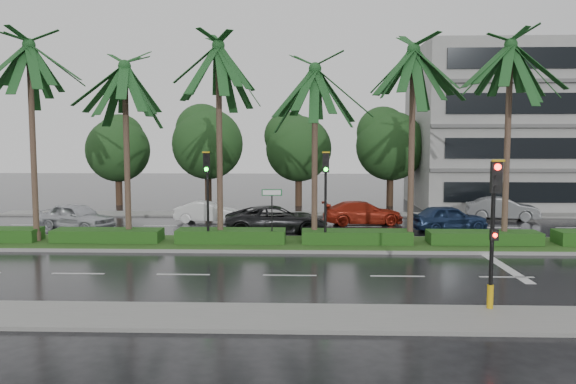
{
  "coord_description": "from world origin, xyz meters",
  "views": [
    {
      "loc": [
        0.63,
        -25.52,
        5.01
      ],
      "look_at": [
        -0.28,
        1.5,
        2.53
      ],
      "focal_mm": 35.0,
      "sensor_mm": 36.0,
      "label": 1
    }
  ],
  "objects_px": {
    "signal_near": "(493,228)",
    "car_grey": "(502,209)",
    "street_sign": "(272,203)",
    "car_blue": "(448,218)",
    "car_white": "(207,212)",
    "signal_median_left": "(207,184)",
    "car_red": "(363,213)",
    "car_silver": "(77,217)",
    "car_darkgrey": "(276,220)"
  },
  "relations": [
    {
      "from": "car_silver",
      "to": "car_blue",
      "type": "xyz_separation_m",
      "value": [
        20.69,
        0.54,
        -0.04
      ]
    },
    {
      "from": "signal_near",
      "to": "car_grey",
      "type": "relative_size",
      "value": 0.99
    },
    {
      "from": "car_silver",
      "to": "car_blue",
      "type": "distance_m",
      "value": 20.7
    },
    {
      "from": "signal_median_left",
      "to": "car_silver",
      "type": "height_order",
      "value": "signal_median_left"
    },
    {
      "from": "signal_median_left",
      "to": "car_red",
      "type": "relative_size",
      "value": 0.91
    },
    {
      "from": "signal_median_left",
      "to": "car_blue",
      "type": "distance_m",
      "value": 13.77
    },
    {
      "from": "car_red",
      "to": "car_grey",
      "type": "distance_m",
      "value": 9.24
    },
    {
      "from": "car_grey",
      "to": "signal_near",
      "type": "bearing_deg",
      "value": 170.54
    },
    {
      "from": "car_white",
      "to": "signal_near",
      "type": "bearing_deg",
      "value": -143.0
    },
    {
      "from": "signal_near",
      "to": "signal_median_left",
      "type": "bearing_deg",
      "value": 135.91
    },
    {
      "from": "signal_median_left",
      "to": "car_darkgrey",
      "type": "xyz_separation_m",
      "value": [
        3.0,
        3.96,
        -2.24
      ]
    },
    {
      "from": "signal_median_left",
      "to": "car_silver",
      "type": "distance_m",
      "value": 9.75
    },
    {
      "from": "street_sign",
      "to": "car_white",
      "type": "relative_size",
      "value": 0.67
    },
    {
      "from": "street_sign",
      "to": "car_red",
      "type": "bearing_deg",
      "value": 56.35
    },
    {
      "from": "car_silver",
      "to": "car_red",
      "type": "bearing_deg",
      "value": -56.51
    },
    {
      "from": "car_white",
      "to": "car_blue",
      "type": "relative_size",
      "value": 0.9
    },
    {
      "from": "car_white",
      "to": "car_grey",
      "type": "distance_m",
      "value": 18.57
    },
    {
      "from": "signal_median_left",
      "to": "car_darkgrey",
      "type": "bearing_deg",
      "value": 52.87
    },
    {
      "from": "car_white",
      "to": "car_silver",
      "type": "bearing_deg",
      "value": 120.87
    },
    {
      "from": "car_silver",
      "to": "car_grey",
      "type": "height_order",
      "value": "car_silver"
    },
    {
      "from": "signal_median_left",
      "to": "car_white",
      "type": "bearing_deg",
      "value": 100.43
    },
    {
      "from": "car_blue",
      "to": "signal_median_left",
      "type": "bearing_deg",
      "value": 99.07
    },
    {
      "from": "car_darkgrey",
      "to": "car_grey",
      "type": "xyz_separation_m",
      "value": [
        13.99,
        5.83,
        -0.04
      ]
    },
    {
      "from": "car_red",
      "to": "car_blue",
      "type": "height_order",
      "value": "car_blue"
    },
    {
      "from": "car_red",
      "to": "car_darkgrey",
      "type": "bearing_deg",
      "value": 119.74
    },
    {
      "from": "street_sign",
      "to": "signal_median_left",
      "type": "bearing_deg",
      "value": -176.53
    },
    {
      "from": "street_sign",
      "to": "car_darkgrey",
      "type": "bearing_deg",
      "value": 90.0
    },
    {
      "from": "car_darkgrey",
      "to": "car_red",
      "type": "bearing_deg",
      "value": -60.45
    },
    {
      "from": "car_blue",
      "to": "car_grey",
      "type": "distance_m",
      "value": 6.34
    },
    {
      "from": "car_darkgrey",
      "to": "signal_median_left",
      "type": "bearing_deg",
      "value": 135.73
    },
    {
      "from": "signal_median_left",
      "to": "car_white",
      "type": "height_order",
      "value": "signal_median_left"
    },
    {
      "from": "signal_near",
      "to": "car_grey",
      "type": "distance_m",
      "value": 20.77
    },
    {
      "from": "car_red",
      "to": "car_blue",
      "type": "distance_m",
      "value": 5.08
    },
    {
      "from": "car_darkgrey",
      "to": "car_grey",
      "type": "distance_m",
      "value": 15.16
    },
    {
      "from": "car_white",
      "to": "car_grey",
      "type": "bearing_deg",
      "value": -80.74
    },
    {
      "from": "street_sign",
      "to": "car_grey",
      "type": "xyz_separation_m",
      "value": [
        13.99,
        9.61,
        -1.4
      ]
    },
    {
      "from": "car_white",
      "to": "car_blue",
      "type": "bearing_deg",
      "value": -97.24
    },
    {
      "from": "signal_near",
      "to": "car_white",
      "type": "distance_m",
      "value": 21.31
    },
    {
      "from": "car_silver",
      "to": "signal_near",
      "type": "bearing_deg",
      "value": -105.15
    },
    {
      "from": "car_silver",
      "to": "car_darkgrey",
      "type": "height_order",
      "value": "car_silver"
    },
    {
      "from": "street_sign",
      "to": "car_blue",
      "type": "xyz_separation_m",
      "value": [
        9.49,
        5.14,
        -1.4
      ]
    },
    {
      "from": "signal_median_left",
      "to": "street_sign",
      "type": "bearing_deg",
      "value": 3.47
    },
    {
      "from": "street_sign",
      "to": "car_darkgrey",
      "type": "distance_m",
      "value": 4.02
    },
    {
      "from": "car_white",
      "to": "car_blue",
      "type": "height_order",
      "value": "car_blue"
    },
    {
      "from": "signal_near",
      "to": "car_darkgrey",
      "type": "height_order",
      "value": "signal_near"
    },
    {
      "from": "signal_median_left",
      "to": "car_red",
      "type": "height_order",
      "value": "signal_median_left"
    },
    {
      "from": "signal_median_left",
      "to": "car_white",
      "type": "relative_size",
      "value": 1.13
    },
    {
      "from": "signal_near",
      "to": "car_darkgrey",
      "type": "distance_m",
      "value": 15.44
    },
    {
      "from": "signal_median_left",
      "to": "street_sign",
      "type": "distance_m",
      "value": 3.13
    },
    {
      "from": "car_white",
      "to": "car_red",
      "type": "height_order",
      "value": "car_red"
    }
  ]
}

